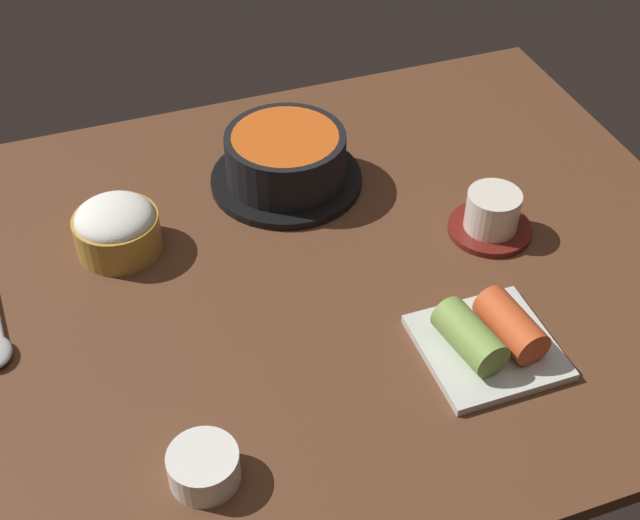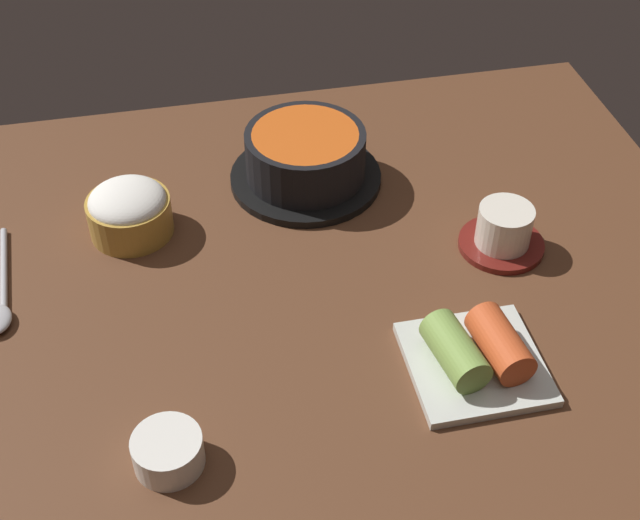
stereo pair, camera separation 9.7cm
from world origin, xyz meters
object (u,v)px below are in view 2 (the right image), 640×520
object	(u,v)px
rice_bowl	(129,210)
kimchi_plate	(476,354)
stone_pot	(305,158)
side_bowl_near	(168,451)
tea_cup_with_saucer	(504,231)

from	to	relation	value
rice_bowl	kimchi_plate	world-z (taller)	rice_bowl
rice_bowl	stone_pot	bearing A→B (deg)	13.89
rice_bowl	side_bowl_near	world-z (taller)	rice_bowl
kimchi_plate	side_bowl_near	xyz separation A→B (cm)	(-31.66, -5.23, -0.19)
stone_pot	kimchi_plate	world-z (taller)	stone_pot
stone_pot	side_bowl_near	bearing A→B (deg)	-117.55
tea_cup_with_saucer	kimchi_plate	size ratio (longest dim) A/B	0.74
stone_pot	kimchi_plate	xyz separation A→B (cm)	(10.86, -34.66, -1.57)
stone_pot	side_bowl_near	world-z (taller)	stone_pot
stone_pot	tea_cup_with_saucer	size ratio (longest dim) A/B	1.93
rice_bowl	kimchi_plate	bearing A→B (deg)	-41.06
tea_cup_with_saucer	side_bowl_near	bearing A→B (deg)	-151.38
rice_bowl	kimchi_plate	xyz separation A→B (cm)	(33.39, -29.08, -1.24)
kimchi_plate	rice_bowl	bearing A→B (deg)	138.94
stone_pot	rice_bowl	distance (cm)	23.21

